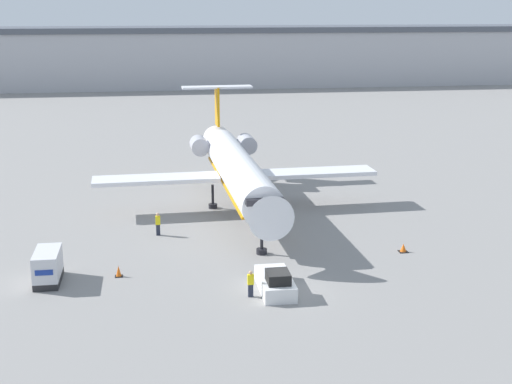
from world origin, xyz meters
The scene contains 9 objects.
ground_plane centered at (0.00, 0.00, 0.00)m, with size 600.00×600.00×0.00m, color gray.
terminal_building centered at (0.00, 120.00, 6.59)m, with size 180.00×16.80×13.13m.
airplane_main centered at (-0.47, 19.47, 3.81)m, with size 25.51×30.35×9.64m.
pushback_tug centered at (-0.32, 0.47, 0.61)m, with size 2.06×4.73×1.68m.
luggage_cart centered at (-15.09, 4.23, 1.09)m, with size 1.62×3.46×2.18m.
worker_near_tug centered at (-2.04, -0.21, 0.92)m, with size 0.40×0.24×1.75m.
worker_by_wing centered at (-7.67, 13.20, 0.99)m, with size 0.40×0.26×1.87m.
traffic_cone_left centered at (-10.48, 4.54, 0.37)m, with size 0.52×0.52×0.78m.
traffic_cone_right centered at (10.48, 6.47, 0.30)m, with size 0.67×0.67×0.64m.
Camera 1 is at (-7.90, -41.93, 18.06)m, focal length 50.00 mm.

